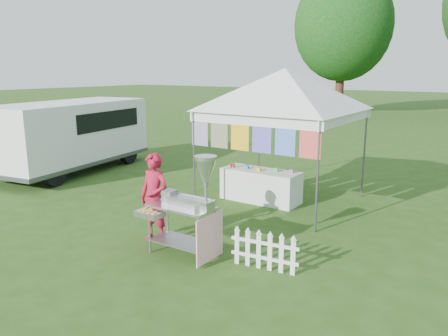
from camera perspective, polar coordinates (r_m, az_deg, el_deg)
The scene contains 8 objects.
ground at distance 7.42m, azimuth -5.03°, elevation -10.88°, with size 120.00×120.00×0.00m, color #274814.
canopy_main at distance 9.75m, azimuth 7.96°, elevation 12.74°, with size 4.24×4.24×3.45m.
tree_left at distance 31.15m, azimuth 15.29°, elevation 17.59°, with size 6.40×6.40×9.53m.
donut_cart at distance 6.87m, azimuth -4.51°, elevation -3.95°, with size 1.22×0.84×1.69m.
vendor at distance 7.72m, azimuth -9.08°, elevation -3.85°, with size 0.57×0.38×1.57m, color #A8142E.
cargo_van at distance 13.73m, azimuth -19.02°, elevation 4.24°, with size 2.71×5.16×2.04m.
picket_fence at distance 6.72m, azimuth 5.28°, elevation -10.81°, with size 1.07×0.17×0.56m.
display_table at distance 10.06m, azimuth 4.81°, elevation -2.30°, with size 1.80×0.70×0.73m, color white.
Camera 1 is at (4.32, -5.25, 2.97)m, focal length 35.00 mm.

